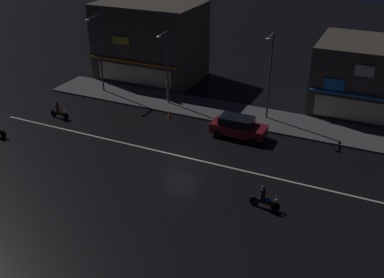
# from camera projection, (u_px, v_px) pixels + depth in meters

# --- Properties ---
(ground_plane) EXTENTS (140.00, 140.00, 0.00)m
(ground_plane) POSITION_uv_depth(u_px,v_px,m) (180.00, 156.00, 32.00)
(ground_plane) COLOR black
(lane_divider_stripe) EXTENTS (32.84, 0.16, 0.01)m
(lane_divider_stripe) POSITION_uv_depth(u_px,v_px,m) (180.00, 156.00, 32.00)
(lane_divider_stripe) COLOR beige
(lane_divider_stripe) RESTS_ON ground
(sidewalk_far) EXTENTS (34.57, 4.37, 0.14)m
(sidewalk_far) POSITION_uv_depth(u_px,v_px,m) (223.00, 112.00, 38.90)
(sidewalk_far) COLOR #4C4C4F
(sidewalk_far) RESTS_ON ground
(storefront_left_block) EXTENTS (7.28, 7.92, 6.06)m
(storefront_left_block) POSITION_uv_depth(u_px,v_px,m) (359.00, 75.00, 38.56)
(storefront_left_block) COLOR #4C443A
(storefront_left_block) RESTS_ON ground
(storefront_center_block) EXTENTS (10.37, 7.25, 7.75)m
(storefront_center_block) POSITION_uv_depth(u_px,v_px,m) (151.00, 41.00, 45.61)
(storefront_center_block) COLOR #4C443A
(storefront_center_block) RESTS_ON ground
(streetlamp_west) EXTENTS (0.44, 1.64, 7.30)m
(streetlamp_west) POSITION_uv_depth(u_px,v_px,m) (98.00, 48.00, 41.15)
(streetlamp_west) COLOR #47494C
(streetlamp_west) RESTS_ON sidewalk_far
(streetlamp_mid) EXTENTS (0.44, 1.64, 6.60)m
(streetlamp_mid) POSITION_uv_depth(u_px,v_px,m) (166.00, 62.00, 38.61)
(streetlamp_mid) COLOR #47494C
(streetlamp_mid) RESTS_ON sidewalk_far
(streetlamp_east) EXTENTS (0.44, 1.64, 7.29)m
(streetlamp_east) POSITION_uv_depth(u_px,v_px,m) (270.00, 70.00, 35.51)
(streetlamp_east) COLOR #47494C
(streetlamp_east) RESTS_ON sidewalk_far
(pedestrian_on_sidewalk) EXTENTS (0.36, 0.36, 1.94)m
(pedestrian_on_sidewalk) POSITION_uv_depth(u_px,v_px,m) (168.00, 90.00, 40.80)
(pedestrian_on_sidewalk) COLOR brown
(pedestrian_on_sidewalk) RESTS_ON sidewalk_far
(parked_car_near_kerb) EXTENTS (4.30, 1.98, 1.67)m
(parked_car_near_kerb) POSITION_uv_depth(u_px,v_px,m) (238.00, 127.00, 34.37)
(parked_car_near_kerb) COLOR maroon
(parked_car_near_kerb) RESTS_ON ground
(motorcycle_following) EXTENTS (1.90, 0.60, 1.52)m
(motorcycle_following) POSITION_uv_depth(u_px,v_px,m) (59.00, 111.00, 37.63)
(motorcycle_following) COLOR black
(motorcycle_following) RESTS_ON ground
(motorcycle_opposite_lane) EXTENTS (1.90, 0.60, 1.52)m
(motorcycle_opposite_lane) POSITION_uv_depth(u_px,v_px,m) (264.00, 199.00, 26.18)
(motorcycle_opposite_lane) COLOR black
(motorcycle_opposite_lane) RESTS_ON ground
(traffic_cone) EXTENTS (0.36, 0.36, 0.55)m
(traffic_cone) POSITION_uv_depth(u_px,v_px,m) (169.00, 115.00, 37.81)
(traffic_cone) COLOR orange
(traffic_cone) RESTS_ON ground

